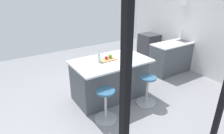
% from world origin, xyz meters
% --- Properties ---
extents(ground_plane, '(7.80, 7.80, 0.00)m').
position_xyz_m(ground_plane, '(0.00, 0.00, 0.00)').
color(ground_plane, gray).
extents(interior_partition_left, '(0.15, 5.05, 2.86)m').
position_xyz_m(interior_partition_left, '(-3.00, -0.00, 1.43)').
color(interior_partition_left, silver).
rests_on(interior_partition_left, ground_plane).
extents(sink_cabinet, '(1.88, 0.60, 1.17)m').
position_xyz_m(sink_cabinet, '(-2.65, -0.17, 0.45)').
color(sink_cabinet, '#4C5156').
rests_on(sink_cabinet, ground_plane).
extents(oven_range, '(0.60, 0.61, 0.86)m').
position_xyz_m(oven_range, '(-2.65, -1.46, 0.43)').
color(oven_range, '#38383D').
rests_on(oven_range, ground_plane).
extents(kitchen_island, '(1.68, 1.03, 0.93)m').
position_xyz_m(kitchen_island, '(-0.04, 0.05, 0.47)').
color(kitchen_island, '#4C5156').
rests_on(kitchen_island, ground_plane).
extents(stool_by_window, '(0.44, 0.44, 0.66)m').
position_xyz_m(stool_by_window, '(-0.57, 0.74, 0.31)').
color(stool_by_window, '#B7B7BC').
rests_on(stool_by_window, ground_plane).
extents(stool_middle, '(0.44, 0.44, 0.66)m').
position_xyz_m(stool_middle, '(0.48, 0.74, 0.31)').
color(stool_middle, '#B7B7BC').
rests_on(stool_middle, ground_plane).
extents(cutting_board, '(0.36, 0.24, 0.02)m').
position_xyz_m(cutting_board, '(0.01, 0.03, 0.94)').
color(cutting_board, tan).
rests_on(cutting_board, kitchen_island).
extents(apple_green, '(0.09, 0.09, 0.09)m').
position_xyz_m(apple_green, '(-0.08, 0.01, 1.00)').
color(apple_green, '#609E2D').
rests_on(apple_green, cutting_board).
extents(apple_red, '(0.07, 0.07, 0.07)m').
position_xyz_m(apple_red, '(0.03, 0.02, 0.99)').
color(apple_red, red).
rests_on(apple_red, cutting_board).
extents(water_bottle, '(0.06, 0.06, 0.31)m').
position_xyz_m(water_bottle, '(0.23, 0.06, 1.05)').
color(water_bottle, silver).
rests_on(water_bottle, kitchen_island).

